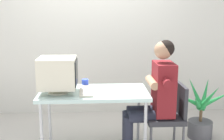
{
  "coord_description": "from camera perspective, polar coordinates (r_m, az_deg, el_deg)",
  "views": [
    {
      "loc": [
        0.04,
        -3.23,
        1.69
      ],
      "look_at": [
        0.21,
        0.0,
        1.0
      ],
      "focal_mm": 45.98,
      "sensor_mm": 36.0,
      "label": 1
    }
  ],
  "objects": [
    {
      "name": "potted_plant",
      "position": [
        4.02,
        17.23,
        -8.61
      ],
      "size": [
        0.81,
        0.66,
        0.8
      ],
      "color": "#4C4C51",
      "rests_on": "ground_plane"
    },
    {
      "name": "keyboard",
      "position": [
        3.34,
        -5.17,
        -4.11
      ],
      "size": [
        0.17,
        0.45,
        0.03
      ],
      "color": "beige",
      "rests_on": "desk"
    },
    {
      "name": "person_seated",
      "position": [
        3.4,
        8.57,
        -4.5
      ],
      "size": [
        0.71,
        0.58,
        1.35
      ],
      "color": "maroon",
      "rests_on": "ground_plane"
    },
    {
      "name": "desk_mug",
      "position": [
        3.55,
        -5.36,
        -2.6
      ],
      "size": [
        0.08,
        0.09,
        0.09
      ],
      "color": "blue",
      "rests_on": "desk"
    },
    {
      "name": "crt_monitor",
      "position": [
        3.29,
        -10.72,
        -0.6
      ],
      "size": [
        0.43,
        0.38,
        0.41
      ],
      "color": "beige",
      "rests_on": "desk"
    },
    {
      "name": "office_chair",
      "position": [
        3.52,
        11.32,
        -8.44
      ],
      "size": [
        0.44,
        0.44,
        0.82
      ],
      "color": "#4C4C51",
      "rests_on": "ground_plane"
    },
    {
      "name": "desk",
      "position": [
        3.38,
        -3.64,
        -5.13
      ],
      "size": [
        1.27,
        0.66,
        0.75
      ],
      "color": "#B7B7BC",
      "rests_on": "ground_plane"
    },
    {
      "name": "wall_back",
      "position": [
        4.65,
        0.15,
        9.67
      ],
      "size": [
        8.0,
        0.1,
        3.0
      ],
      "primitive_type": "cube",
      "color": "silver",
      "rests_on": "ground_plane"
    }
  ]
}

